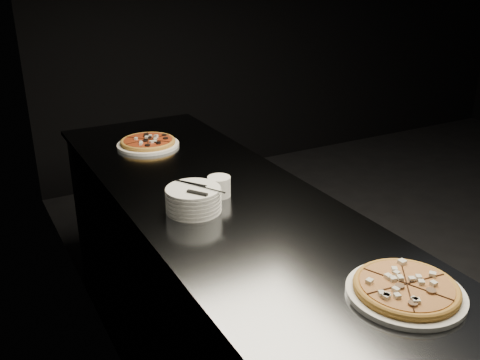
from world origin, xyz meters
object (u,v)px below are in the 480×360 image
plate_stack (193,199)px  cutlery (197,188)px  pizza_mushroom (406,289)px  ramekin (219,186)px  counter (228,301)px  pizza_tomato (148,142)px

plate_stack → cutlery: (0.01, -0.02, 0.05)m
pizza_mushroom → ramekin: size_ratio=3.61×
counter → cutlery: size_ratio=11.93×
pizza_tomato → plate_stack: 0.79m
pizza_tomato → cutlery: cutlery is taller
counter → pizza_mushroom: pizza_mushroom is taller
counter → pizza_mushroom: (0.14, -0.79, 0.48)m
pizza_mushroom → plate_stack: bearing=110.5°
pizza_tomato → ramekin: size_ratio=3.53×
pizza_mushroom → pizza_tomato: bearing=96.7°
counter → plate_stack: plate_stack is taller
counter → pizza_tomato: 0.90m
counter → ramekin: size_ratio=27.24×
counter → plate_stack: bearing=-171.6°
pizza_mushroom → pizza_tomato: 1.56m
counter → cutlery: (-0.14, -0.04, 0.55)m
counter → plate_stack: (-0.15, -0.02, 0.50)m
plate_stack → pizza_mushroom: bearing=-69.5°
pizza_mushroom → cutlery: (-0.28, 0.75, 0.07)m
plate_stack → cutlery: size_ratio=0.98×
pizza_tomato → plate_stack: bearing=-97.6°
plate_stack → ramekin: (0.14, 0.08, -0.00)m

